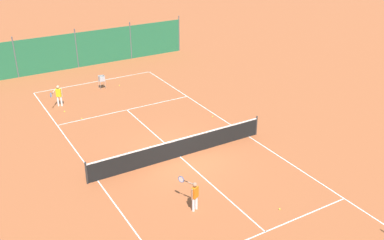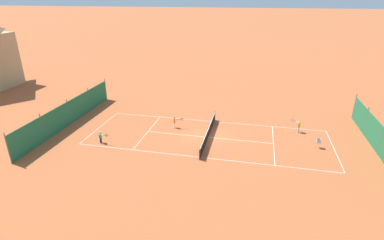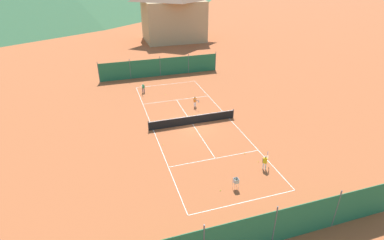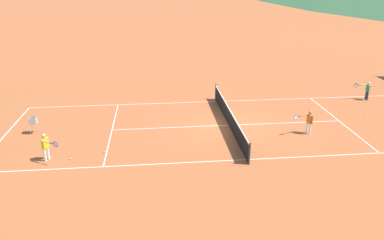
{
  "view_description": "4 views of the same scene",
  "coord_description": "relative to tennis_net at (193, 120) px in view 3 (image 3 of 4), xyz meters",
  "views": [
    {
      "loc": [
        8.97,
        16.3,
        10.69
      ],
      "look_at": [
        -1.07,
        -0.67,
        1.41
      ],
      "focal_mm": 42.0,
      "sensor_mm": 36.0,
      "label": 1
    },
    {
      "loc": [
        -26.8,
        -4.22,
        13.38
      ],
      "look_at": [
        1.7,
        2.04,
        1.01
      ],
      "focal_mm": 28.0,
      "sensor_mm": 36.0,
      "label": 2
    },
    {
      "loc": [
        -8.21,
        -25.8,
        14.8
      ],
      "look_at": [
        -0.44,
        -1.21,
        1.15
      ],
      "focal_mm": 28.0,
      "sensor_mm": 36.0,
      "label": 3
    },
    {
      "loc": [
        18.87,
        -4.02,
        7.97
      ],
      "look_at": [
        1.88,
        -2.25,
        1.15
      ],
      "focal_mm": 35.0,
      "sensor_mm": 36.0,
      "label": 4
    }
  ],
  "objects": [
    {
      "name": "tennis_ball_mid_court",
      "position": [
        -1.15,
        -10.32,
        -0.47
      ],
      "size": [
        0.07,
        0.07,
        0.07
      ],
      "primitive_type": "sphere",
      "color": "#CCE033",
      "rests_on": "ground"
    },
    {
      "name": "ground_plane",
      "position": [
        0.0,
        0.0,
        -0.5
      ],
      "size": [
        600.0,
        600.0,
        0.0
      ],
      "primitive_type": "plane",
      "color": "#A8542D"
    },
    {
      "name": "tennis_ball_by_net_left",
      "position": [
        2.66,
        8.09,
        -0.47
      ],
      "size": [
        0.07,
        0.07,
        0.07
      ],
      "primitive_type": "sphere",
      "color": "#CCE033",
      "rests_on": "ground"
    },
    {
      "name": "player_far_service",
      "position": [
        1.54,
        3.9,
        0.24
      ],
      "size": [
        0.41,
        1.08,
        1.26
      ],
      "color": "white",
      "rests_on": "ground"
    },
    {
      "name": "court_line_markings",
      "position": [
        0.0,
        0.0,
        -0.5
      ],
      "size": [
        8.25,
        23.85,
        0.01
      ],
      "color": "white",
      "rests_on": "ground"
    },
    {
      "name": "windscreen_fence_far",
      "position": [
        -0.0,
        15.5,
        0.81
      ],
      "size": [
        17.28,
        0.08,
        2.9
      ],
      "color": "#236B42",
      "rests_on": "ground"
    },
    {
      "name": "player_far_baseline",
      "position": [
        3.23,
        -8.95,
        0.26
      ],
      "size": [
        0.86,
        0.89,
        1.3
      ],
      "color": "white",
      "rests_on": "ground"
    },
    {
      "name": "tennis_net",
      "position": [
        0.0,
        0.0,
        0.0
      ],
      "size": [
        9.18,
        0.08,
        1.06
      ],
      "color": "#2D2D2D",
      "rests_on": "ground"
    },
    {
      "name": "tennis_ball_alley_left",
      "position": [
        -0.89,
        8.43,
        -0.47
      ],
      "size": [
        0.07,
        0.07,
        0.07
      ],
      "primitive_type": "sphere",
      "color": "#CCE033",
      "rests_on": "ground"
    },
    {
      "name": "ball_hopper",
      "position": [
        0.02,
        -10.4,
        0.15
      ],
      "size": [
        0.36,
        0.36,
        0.89
      ],
      "color": "#B7B7BC",
      "rests_on": "ground"
    },
    {
      "name": "tennis_ball_service_box",
      "position": [
        3.06,
        6.51,
        -0.47
      ],
      "size": [
        0.07,
        0.07,
        0.07
      ],
      "primitive_type": "sphere",
      "color": "#CCE033",
      "rests_on": "ground"
    },
    {
      "name": "alpine_chalet",
      "position": [
        7.6,
        36.93,
        5.32
      ],
      "size": [
        13.0,
        10.0,
        11.2
      ],
      "color": "tan",
      "rests_on": "ground"
    },
    {
      "name": "windscreen_fence_near",
      "position": [
        -0.0,
        -15.5,
        0.81
      ],
      "size": [
        17.28,
        0.08,
        2.9
      ],
      "color": "#236B42",
      "rests_on": "ground"
    },
    {
      "name": "tennis_ball_near_corner",
      "position": [
        -1.34,
        5.64,
        -0.47
      ],
      "size": [
        0.07,
        0.07,
        0.07
      ],
      "primitive_type": "sphere",
      "color": "#CCE033",
      "rests_on": "ground"
    },
    {
      "name": "player_near_baseline",
      "position": [
        -3.43,
        9.91,
        0.21
      ],
      "size": [
        0.42,
        1.02,
        1.22
      ],
      "color": "#23284C",
      "rests_on": "ground"
    },
    {
      "name": "tennis_ball_by_net_right",
      "position": [
        2.68,
        -6.53,
        -0.47
      ],
      "size": [
        0.07,
        0.07,
        0.07
      ],
      "primitive_type": "sphere",
      "color": "#CCE033",
      "rests_on": "ground"
    },
    {
      "name": "tennis_ball_far_corner",
      "position": [
        -3.79,
        -2.98,
        -0.47
      ],
      "size": [
        0.07,
        0.07,
        0.07
      ],
      "primitive_type": "sphere",
      "color": "#CCE033",
      "rests_on": "ground"
    },
    {
      "name": "tennis_ball_alley_right",
      "position": [
        3.24,
        -7.98,
        -0.47
      ],
      "size": [
        0.07,
        0.07,
        0.07
      ],
      "primitive_type": "sphere",
      "color": "#CCE033",
      "rests_on": "ground"
    }
  ]
}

